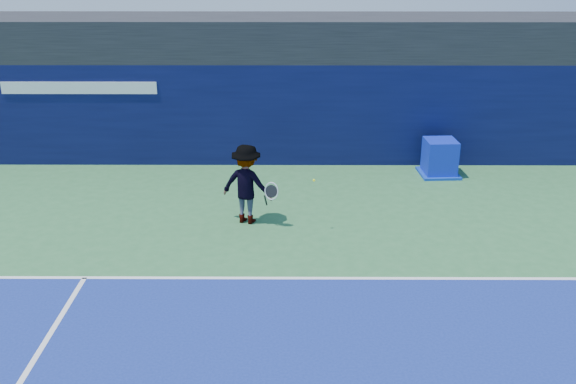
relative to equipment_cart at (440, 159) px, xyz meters
name	(u,v)px	position (x,y,z in m)	size (l,w,h in m)	color
ground	(347,373)	(-3.39, -9.19, -0.47)	(80.00, 80.00, 0.00)	#306B3A
baseline	(335,278)	(-3.39, -6.19, -0.46)	(24.00, 0.10, 0.01)	white
stadium_band	(320,37)	(-3.39, 2.31, 3.13)	(36.00, 3.00, 1.20)	black
back_wall_assembly	(320,113)	(-3.40, 1.31, 1.03)	(36.00, 1.03, 3.00)	#0A0D38
equipment_cart	(440,159)	(0.00, 0.00, 0.00)	(1.14, 1.14, 1.04)	#0D1EB6
tennis_player	(247,184)	(-5.31, -3.38, 0.49)	(1.47, 1.08, 1.92)	silver
tennis_ball	(314,180)	(-3.75, -3.89, 0.77)	(0.06, 0.06, 0.06)	yellow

